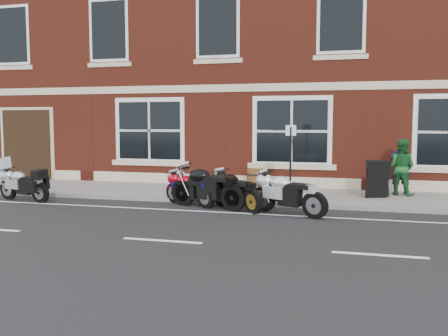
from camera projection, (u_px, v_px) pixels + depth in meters
The scene contains 14 objects.
ground at pixel (208, 213), 12.47m from camera, with size 80.00×80.00×0.00m, color black.
sidewalk at pixel (236, 194), 15.35m from camera, with size 30.00×3.00×0.12m, color slate.
kerb at pixel (222, 202), 13.83m from camera, with size 30.00×0.16×0.12m, color slate.
pub_building at pixel (276, 37), 22.01m from camera, with size 24.00×12.00×12.00m, color maroon.
moto_touring_silver at pixel (23, 183), 14.38m from camera, with size 1.88×0.60×1.25m.
moto_sport_red at pixel (189, 188), 13.63m from camera, with size 1.67×1.00×0.83m.
moto_sport_black at pixel (236, 189), 12.96m from camera, with size 1.65×1.42×0.92m.
moto_sport_silver at pixel (288, 193), 12.22m from camera, with size 1.98×1.03×0.96m.
moto_naked_black at pixel (207, 185), 13.20m from camera, with size 2.25×0.84×1.04m.
pedestrian_left at pixel (400, 166), 14.83m from camera, with size 0.61×0.40×1.66m, color black.
pedestrian_right at pixel (401, 167), 14.64m from camera, with size 0.81×0.63×1.66m, color #185522.
a_board_sign at pixel (378, 179), 14.18m from camera, with size 0.64×0.43×1.07m, color black, non-canonical shape.
barrel_planter at pixel (255, 179), 16.19m from camera, with size 0.56×0.56×0.62m.
parking_sign at pixel (291, 156), 14.01m from camera, with size 0.29×0.05×2.07m.
Camera 1 is at (3.59, -11.79, 2.29)m, focal length 40.00 mm.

